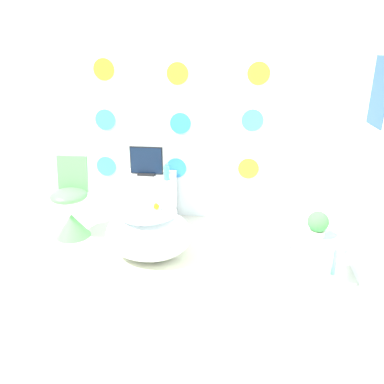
{
  "coord_description": "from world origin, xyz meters",
  "views": [
    {
      "loc": [
        0.7,
        -1.91,
        1.85
      ],
      "look_at": [
        0.31,
        1.01,
        0.72
      ],
      "focal_mm": 35.0,
      "sensor_mm": 36.0,
      "label": 1
    }
  ],
  "objects_px": {
    "bathtub": "(149,234)",
    "vase": "(167,173)",
    "potted_plant_left": "(318,224)",
    "chair": "(71,211)",
    "tv": "(146,162)"
  },
  "relations": [
    {
      "from": "bathtub",
      "to": "tv",
      "type": "relative_size",
      "value": 2.25
    },
    {
      "from": "chair",
      "to": "potted_plant_left",
      "type": "bearing_deg",
      "value": -12.78
    },
    {
      "from": "vase",
      "to": "potted_plant_left",
      "type": "relative_size",
      "value": 0.8
    },
    {
      "from": "bathtub",
      "to": "tv",
      "type": "height_order",
      "value": "tv"
    },
    {
      "from": "chair",
      "to": "tv",
      "type": "xyz_separation_m",
      "value": [
        0.71,
        0.43,
        0.43
      ]
    },
    {
      "from": "bathtub",
      "to": "chair",
      "type": "xyz_separation_m",
      "value": [
        -0.9,
        0.31,
        0.04
      ]
    },
    {
      "from": "potted_plant_left",
      "to": "vase",
      "type": "bearing_deg",
      "value": 149.54
    },
    {
      "from": "bathtub",
      "to": "chair",
      "type": "bearing_deg",
      "value": 160.73
    },
    {
      "from": "bathtub",
      "to": "vase",
      "type": "relative_size",
      "value": 4.61
    },
    {
      "from": "vase",
      "to": "tv",
      "type": "bearing_deg",
      "value": 149.79
    },
    {
      "from": "tv",
      "to": "vase",
      "type": "relative_size",
      "value": 2.05
    },
    {
      "from": "chair",
      "to": "potted_plant_left",
      "type": "distance_m",
      "value": 2.43
    },
    {
      "from": "bathtub",
      "to": "potted_plant_left",
      "type": "relative_size",
      "value": 3.67
    },
    {
      "from": "bathtub",
      "to": "tv",
      "type": "bearing_deg",
      "value": 104.16
    },
    {
      "from": "chair",
      "to": "vase",
      "type": "bearing_deg",
      "value": 16.67
    }
  ]
}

